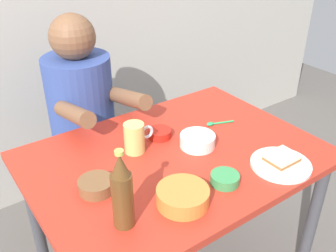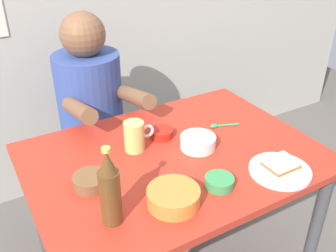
{
  "view_description": "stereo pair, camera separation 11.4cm",
  "coord_description": "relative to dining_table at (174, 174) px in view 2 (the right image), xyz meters",
  "views": [
    {
      "loc": [
        -0.72,
        -0.97,
        1.55
      ],
      "look_at": [
        0.0,
        0.05,
        0.84
      ],
      "focal_mm": 40.36,
      "sensor_mm": 36.0,
      "label": 1
    },
    {
      "loc": [
        -0.63,
        -1.03,
        1.55
      ],
      "look_at": [
        0.0,
        0.05,
        0.84
      ],
      "focal_mm": 40.36,
      "sensor_mm": 36.0,
      "label": 2
    }
  ],
  "objects": [
    {
      "name": "beer_mug",
      "position": [
        -0.12,
        0.11,
        0.15
      ],
      "size": [
        0.13,
        0.08,
        0.12
      ],
      "color": "#D1BC66",
      "rests_on": "dining_table"
    },
    {
      "name": "sambal_bowl_red",
      "position": [
        0.02,
        0.14,
        0.11
      ],
      "size": [
        0.1,
        0.1,
        0.03
      ],
      "color": "#B21E14",
      "rests_on": "dining_table"
    },
    {
      "name": "beer_bottle",
      "position": [
        -0.35,
        -0.21,
        0.21
      ],
      "size": [
        0.06,
        0.06,
        0.26
      ],
      "color": "#593819",
      "rests_on": "dining_table"
    },
    {
      "name": "soup_bowl_orange",
      "position": [
        -0.15,
        -0.24,
        0.12
      ],
      "size": [
        0.17,
        0.17,
        0.05
      ],
      "color": "orange",
      "rests_on": "dining_table"
    },
    {
      "name": "sandwich",
      "position": [
        0.27,
        -0.29,
        0.13
      ],
      "size": [
        0.11,
        0.09,
        0.04
      ],
      "color": "beige",
      "rests_on": "plate_orange"
    },
    {
      "name": "dip_bowl_green",
      "position": [
        0.03,
        -0.24,
        0.11
      ],
      "size": [
        0.1,
        0.1,
        0.03
      ],
      "color": "#388C4C",
      "rests_on": "dining_table"
    },
    {
      "name": "stool",
      "position": [
        -0.11,
        0.63,
        -0.3
      ],
      "size": [
        0.34,
        0.34,
        0.45
      ],
      "color": "#4C4C51",
      "rests_on": "ground"
    },
    {
      "name": "dining_table",
      "position": [
        0.0,
        0.0,
        0.0
      ],
      "size": [
        1.1,
        0.8,
        0.74
      ],
      "color": "#B72D1E",
      "rests_on": "ground"
    },
    {
      "name": "condiment_bowl_brown",
      "position": [
        -0.34,
        -0.02,
        0.12
      ],
      "size": [
        0.12,
        0.12,
        0.04
      ],
      "color": "brown",
      "rests_on": "dining_table"
    },
    {
      "name": "rice_bowl_white",
      "position": [
        0.1,
        -0.01,
        0.12
      ],
      "size": [
        0.14,
        0.14,
        0.05
      ],
      "color": "silver",
      "rests_on": "dining_table"
    },
    {
      "name": "spoon",
      "position": [
        0.28,
        0.09,
        0.1
      ],
      "size": [
        0.12,
        0.05,
        0.01
      ],
      "color": "#26A559",
      "rests_on": "dining_table"
    },
    {
      "name": "person_seated",
      "position": [
        -0.11,
        0.62,
        0.12
      ],
      "size": [
        0.33,
        0.56,
        0.72
      ],
      "color": "#33478C",
      "rests_on": "stool"
    },
    {
      "name": "plate_orange",
      "position": [
        0.27,
        -0.29,
        0.1
      ],
      "size": [
        0.22,
        0.22,
        0.01
      ],
      "primitive_type": "cylinder",
      "color": "silver",
      "rests_on": "dining_table"
    }
  ]
}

